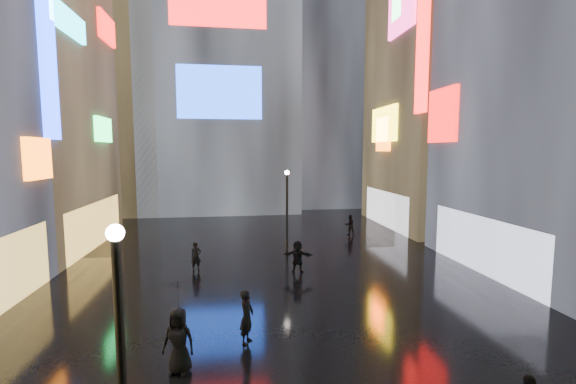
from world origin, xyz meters
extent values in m
plane|color=black|center=(0.00, 20.00, 0.00)|extent=(140.00, 140.00, 0.00)
cube|color=#FF620C|center=(-10.85, 18.32, 6.06)|extent=(0.25, 2.24, 1.94)
cube|color=#1436FF|center=(-10.85, 20.00, 11.00)|extent=(0.25, 1.40, 8.00)
cube|color=black|center=(-16.00, 26.00, 11.00)|extent=(10.00, 12.00, 22.00)
cube|color=#FFC659|center=(-11.10, 26.00, 1.50)|extent=(0.20, 10.00, 3.00)
cube|color=#1CFF5E|center=(-10.85, 27.82, 7.91)|extent=(0.25, 3.00, 1.71)
cube|color=#1ADBFF|center=(-10.85, 22.61, 13.61)|extent=(0.25, 4.84, 1.37)
cube|color=#FF0E0C|center=(-10.85, 29.70, 15.31)|extent=(0.25, 3.32, 1.94)
cube|color=white|center=(11.10, 17.00, 1.50)|extent=(0.20, 9.00, 3.00)
cube|color=#FF0E0C|center=(10.85, 21.12, 8.58)|extent=(0.25, 2.99, 3.26)
cube|color=#FF0E0C|center=(10.85, 24.00, 14.00)|extent=(0.25, 1.40, 10.00)
cube|color=black|center=(16.00, 30.00, 14.00)|extent=(10.00, 12.00, 28.00)
cube|color=white|center=(11.10, 30.00, 1.50)|extent=(0.20, 9.00, 3.00)
cube|color=yellow|center=(10.85, 30.32, 8.66)|extent=(0.25, 4.92, 2.91)
cube|color=#FF3290|center=(10.85, 27.51, 17.02)|extent=(0.25, 4.36, 3.46)
cube|color=#FF620C|center=(10.85, 30.44, 7.84)|extent=(0.25, 2.63, 2.87)
cube|color=#1CFF5E|center=(10.85, 28.19, 17.94)|extent=(0.25, 1.69, 2.90)
cube|color=black|center=(-3.00, 44.00, 21.00)|extent=(16.00, 14.00, 42.00)
cube|color=#194CFF|center=(-3.00, 36.90, 12.00)|extent=(8.00, 0.20, 5.00)
cube|color=black|center=(9.00, 46.00, 17.00)|extent=(12.00, 12.00, 34.00)
cube|color=black|center=(-14.00, 42.00, 13.00)|extent=(10.00, 10.00, 26.00)
cylinder|color=black|center=(-3.83, 5.55, 2.50)|extent=(0.16, 0.16, 5.00)
sphere|color=white|center=(-3.83, 5.55, 5.05)|extent=(0.30, 0.30, 0.30)
cylinder|color=black|center=(1.55, 23.20, 2.50)|extent=(0.16, 0.16, 5.00)
sphere|color=white|center=(1.55, 23.20, 5.05)|extent=(0.30, 0.30, 0.30)
imported|color=black|center=(-3.50, 9.86, 0.95)|extent=(1.05, 0.81, 1.91)
imported|color=black|center=(1.44, 18.46, 0.86)|extent=(1.68, 0.91, 1.73)
imported|color=black|center=(-3.90, 19.59, 0.78)|extent=(0.67, 0.57, 1.55)
imported|color=black|center=(6.97, 27.07, 0.77)|extent=(0.77, 0.61, 1.54)
imported|color=black|center=(-3.50, 9.86, 2.33)|extent=(1.19, 1.18, 0.83)
imported|color=black|center=(-1.49, 11.32, 0.90)|extent=(0.66, 0.78, 1.80)
camera|label=1|loc=(-1.88, -1.07, 6.40)|focal=24.00mm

